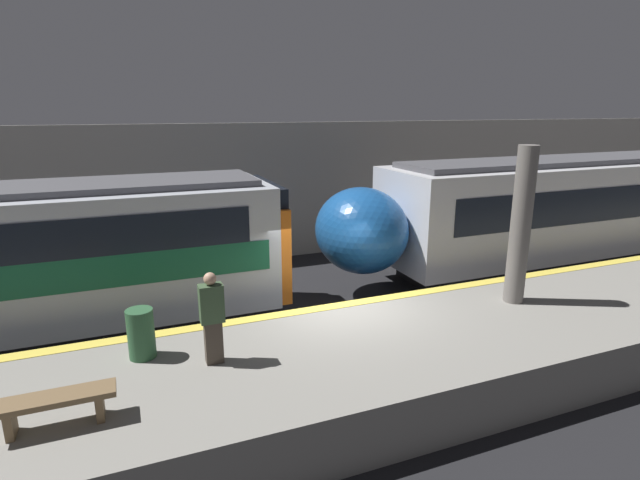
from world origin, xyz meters
The scene contains 8 objects.
ground_plane centered at (0.00, 0.00, 0.00)m, with size 120.00×120.00×0.00m, color black.
platform centered at (0.00, -1.87, 0.51)m, with size 40.00×3.75×1.02m.
station_rear_barrier centered at (0.00, 6.95, 2.30)m, with size 50.00×0.15×4.59m.
support_pillar_near centered at (3.56, -1.32, 2.68)m, with size 0.42×0.42×3.33m.
train_modern centered at (11.61, 2.43, 1.83)m, with size 21.40×3.00×3.56m.
person_waiting centered at (-2.93, -1.58, 1.82)m, with size 0.38×0.24×1.55m.
platform_bench centered at (-5.16, -2.53, 1.35)m, with size 1.50×0.40×0.45m.
trash_bin centered at (-4.02, -0.96, 1.44)m, with size 0.44×0.44×0.85m.
Camera 1 is at (-4.10, -9.12, 5.08)m, focal length 28.00 mm.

